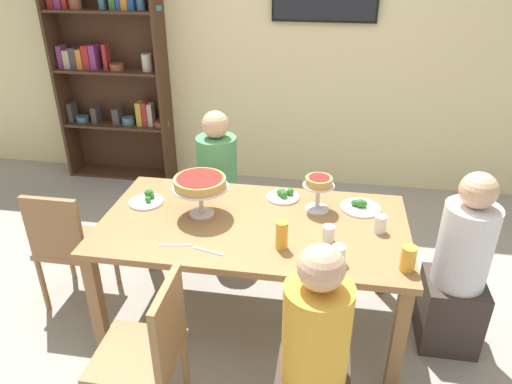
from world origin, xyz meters
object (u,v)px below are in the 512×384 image
at_px(deep_dish_pizza_stand, 200,184).
at_px(personal_pizza_stand, 319,186).
at_px(diner_near_right, 314,367).
at_px(diner_head_east, 458,276).
at_px(dining_table, 253,234).
at_px(water_glass_clear_near, 380,224).
at_px(chair_head_west, 68,243).
at_px(beer_glass_amber_tall, 408,259).
at_px(beer_glass_amber_short, 282,235).
at_px(water_glass_clear_far, 328,234).
at_px(diner_far_left, 218,193).
at_px(chair_near_left, 150,349).
at_px(salad_plate_spare, 147,200).
at_px(salad_plate_near_diner, 361,206).
at_px(cutlery_knife_near, 175,245).
at_px(salad_plate_far_diner, 284,195).
at_px(cutlery_fork_near, 209,251).
at_px(bookshelf, 110,65).
at_px(water_glass_clear_spare, 338,255).
at_px(cutlery_fork_far, 218,188).

xyz_separation_m(deep_dish_pizza_stand, personal_pizza_stand, (0.69, 0.17, -0.04)).
xyz_separation_m(diner_near_right, diner_head_east, (0.79, 0.81, 0.00)).
bearing_deg(personal_pizza_stand, dining_table, -149.96).
bearing_deg(diner_near_right, water_glass_clear_near, -20.94).
distance_m(chair_head_west, water_glass_clear_near, 1.97).
xyz_separation_m(dining_table, beer_glass_amber_tall, (0.84, -0.33, 0.15)).
xyz_separation_m(beer_glass_amber_short, water_glass_clear_far, (0.25, 0.11, -0.03)).
distance_m(diner_far_left, personal_pizza_stand, 1.05).
distance_m(chair_near_left, salad_plate_spare, 1.05).
bearing_deg(diner_far_left, diner_near_right, 27.31).
bearing_deg(salad_plate_near_diner, water_glass_clear_far, -115.52).
relative_size(diner_far_left, salad_plate_spare, 5.30).
xyz_separation_m(salad_plate_spare, cutlery_knife_near, (0.33, -0.44, -0.02)).
height_order(diner_near_right, deep_dish_pizza_stand, diner_near_right).
distance_m(chair_head_west, chair_near_left, 1.16).
xyz_separation_m(salad_plate_far_diner, cutlery_fork_near, (-0.33, -0.67, -0.02)).
xyz_separation_m(diner_near_right, water_glass_clear_far, (0.03, 0.68, 0.30)).
relative_size(dining_table, deep_dish_pizza_stand, 5.35).
height_order(deep_dish_pizza_stand, salad_plate_far_diner, deep_dish_pizza_stand).
xyz_separation_m(bookshelf, cutlery_knife_near, (1.39, -2.33, -0.41)).
distance_m(bookshelf, personal_pizza_stand, 2.80).
bearing_deg(beer_glass_amber_short, deep_dish_pizza_stand, 151.78).
bearing_deg(dining_table, salad_plate_far_diner, 66.58).
xyz_separation_m(beer_glass_amber_short, water_glass_clear_near, (0.53, 0.25, -0.03)).
height_order(water_glass_clear_spare, cutlery_knife_near, water_glass_clear_spare).
xyz_separation_m(water_glass_clear_far, water_glass_clear_spare, (0.06, -0.20, 0.00)).
distance_m(chair_near_left, water_glass_clear_far, 1.10).
bearing_deg(diner_head_east, water_glass_clear_near, -0.86).
distance_m(diner_near_right, chair_head_west, 1.80).
xyz_separation_m(diner_far_left, salad_plate_far_diner, (0.55, -0.46, 0.27)).
relative_size(dining_table, cutlery_knife_near, 10.06).
xyz_separation_m(deep_dish_pizza_stand, salad_plate_near_diner, (0.96, 0.23, -0.19)).
bearing_deg(diner_far_left, water_glass_clear_near, 55.75).
height_order(chair_near_left, deep_dish_pizza_stand, deep_dish_pizza_stand).
bearing_deg(salad_plate_far_diner, water_glass_clear_far, -57.03).
distance_m(diner_head_east, water_glass_clear_near, 0.56).
height_order(water_glass_clear_near, water_glass_clear_spare, water_glass_clear_near).
bearing_deg(beer_glass_amber_short, personal_pizza_stand, 69.35).
xyz_separation_m(chair_near_left, salad_plate_near_diner, (0.99, 1.09, 0.27)).
distance_m(cutlery_knife_near, cutlery_fork_far, 0.70).
bearing_deg(bookshelf, beer_glass_amber_tall, -42.02).
bearing_deg(bookshelf, chair_near_left, -63.67).
distance_m(salad_plate_spare, cutlery_fork_near, 0.70).
distance_m(personal_pizza_stand, beer_glass_amber_short, 0.49).
bearing_deg(salad_plate_near_diner, bookshelf, 143.87).
relative_size(dining_table, water_glass_clear_spare, 18.00).
distance_m(diner_near_right, water_glass_clear_near, 0.93).
xyz_separation_m(dining_table, water_glass_clear_far, (0.44, -0.13, 0.13)).
height_order(bookshelf, chair_head_west, bookshelf).
bearing_deg(personal_pizza_stand, water_glass_clear_near, -28.51).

